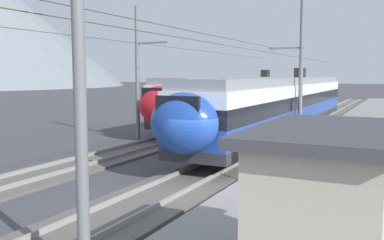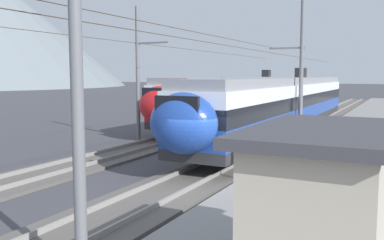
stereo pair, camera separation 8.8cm
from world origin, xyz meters
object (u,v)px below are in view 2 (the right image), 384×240
(catenary_mast_west, at_px, (72,68))
(platform_shelter, at_px, (323,215))
(catenary_mast_far_side, at_px, (140,71))
(passenger_walking, at_px, (246,207))
(train_far_track, at_px, (249,95))
(handbag_beside_passenger, at_px, (260,235))
(handbag_near_sign, at_px, (276,181))
(train_near_platform, at_px, (283,103))
(potted_plant_platform_edge, at_px, (332,151))
(platform_sign, at_px, (279,137))
(catenary_mast_mid, at_px, (299,72))

(catenary_mast_west, xyz_separation_m, platform_shelter, (0.63, -4.45, -2.30))
(catenary_mast_far_side, height_order, passenger_walking, catenary_mast_far_side)
(train_far_track, relative_size, catenary_mast_west, 0.82)
(catenary_mast_west, relative_size, platform_shelter, 10.79)
(handbag_beside_passenger, height_order, handbag_near_sign, handbag_beside_passenger)
(train_near_platform, bearing_deg, handbag_near_sign, -166.02)
(train_near_platform, relative_size, handbag_beside_passenger, 77.26)
(handbag_near_sign, bearing_deg, catenary_mast_far_side, 52.65)
(potted_plant_platform_edge, bearing_deg, platform_sign, 166.20)
(catenary_mast_far_side, relative_size, platform_sign, 19.13)
(catenary_mast_west, height_order, handbag_beside_passenger, catenary_mast_west)
(train_far_track, height_order, passenger_walking, train_far_track)
(catenary_mast_mid, bearing_deg, train_near_platform, 29.79)
(train_far_track, relative_size, platform_shelter, 8.82)
(catenary_mast_west, xyz_separation_m, passenger_walking, (1.94, -2.73, -2.80))
(train_far_track, relative_size, potted_plant_platform_edge, 40.31)
(train_far_track, relative_size, catenary_mast_far_side, 0.82)
(catenary_mast_far_side, relative_size, handbag_beside_passenger, 105.01)
(catenary_mast_mid, bearing_deg, catenary_mast_far_side, 105.85)
(train_near_platform, height_order, catenary_mast_west, catenary_mast_west)
(catenary_mast_mid, height_order, catenary_mast_far_side, catenary_mast_mid)
(potted_plant_platform_edge, xyz_separation_m, platform_shelter, (-11.73, -1.64, 0.99))
(train_near_platform, relative_size, platform_shelter, 7.94)
(catenary_mast_west, distance_m, potted_plant_platform_edge, 13.09)
(train_far_track, bearing_deg, catenary_mast_west, -166.62)
(handbag_beside_passenger, bearing_deg, passenger_walking, 174.17)
(platform_sign, bearing_deg, train_near_platform, 14.21)
(train_far_track, relative_size, passenger_walking, 19.20)
(passenger_walking, relative_size, handbag_near_sign, 4.50)
(train_near_platform, relative_size, catenary_mast_mid, 0.74)
(handbag_beside_passenger, bearing_deg, catenary_mast_west, 133.67)
(train_near_platform, height_order, catenary_mast_far_side, catenary_mast_far_side)
(platform_sign, distance_m, handbag_beside_passenger, 5.60)
(catenary_mast_far_side, distance_m, platform_shelter, 20.52)
(potted_plant_platform_edge, relative_size, platform_shelter, 0.22)
(catenary_mast_west, relative_size, potted_plant_platform_edge, 49.32)
(platform_sign, relative_size, passenger_walking, 1.23)
(train_near_platform, relative_size, catenary_mast_west, 0.74)
(handbag_near_sign, height_order, platform_shelter, platform_shelter)
(train_far_track, height_order, catenary_mast_mid, catenary_mast_mid)
(handbag_beside_passenger, height_order, platform_shelter, platform_shelter)
(platform_sign, height_order, platform_shelter, platform_shelter)
(platform_sign, bearing_deg, passenger_walking, -170.66)
(catenary_mast_mid, distance_m, handbag_near_sign, 11.70)
(platform_sign, height_order, potted_plant_platform_edge, platform_sign)
(catenary_mast_mid, relative_size, platform_shelter, 10.79)
(platform_sign, distance_m, potted_plant_platform_edge, 4.61)
(handbag_beside_passenger, bearing_deg, catenary_mast_mid, 10.11)
(train_near_platform, bearing_deg, train_far_track, 31.12)
(passenger_walking, height_order, handbag_near_sign, passenger_walking)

